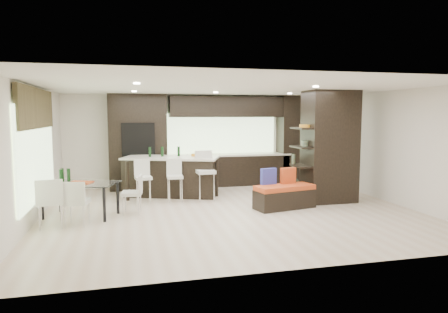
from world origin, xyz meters
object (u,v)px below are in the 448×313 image
object	(u,v)px
stool_right	(206,181)
bench	(285,197)
stool_left	(143,186)
floor_vase	(293,177)
dining_table	(81,200)
chair_far	(51,205)
chair_near	(77,205)
stool_mid	(175,185)
kitchen_island	(171,176)
chair_end	(132,196)

from	to	relation	value
stool_right	bench	distance (m)	2.03
stool_left	bench	distance (m)	3.36
floor_vase	dining_table	distance (m)	4.96
stool_right	floor_vase	size ratio (longest dim) A/B	0.85
stool_right	dining_table	size ratio (longest dim) A/B	0.67
stool_left	chair_far	distance (m)	2.48
stool_left	floor_vase	world-z (taller)	floor_vase
floor_vase	chair_near	distance (m)	5.07
stool_mid	chair_near	bearing A→B (deg)	-139.15
floor_vase	chair_near	bearing A→B (deg)	-166.95
dining_table	chair_far	world-z (taller)	chair_far
stool_left	dining_table	size ratio (longest dim) A/B	0.57
stool_left	bench	bearing A→B (deg)	-29.66
stool_mid	floor_vase	world-z (taller)	floor_vase
floor_vase	dining_table	size ratio (longest dim) A/B	0.78
kitchen_island	floor_vase	size ratio (longest dim) A/B	2.12
bench	chair_end	bearing A→B (deg)	162.82
stool_mid	chair_far	size ratio (longest dim) A/B	0.97
stool_right	bench	world-z (taller)	stool_right
stool_left	chair_far	xyz separation A→B (m)	(-1.78, -1.72, 0.01)
kitchen_island	chair_near	size ratio (longest dim) A/B	3.02
chair_far	stool_left	bearing A→B (deg)	36.86
stool_left	stool_right	xyz separation A→B (m)	(1.51, -0.03, 0.07)
floor_vase	kitchen_island	bearing A→B (deg)	154.34
chair_near	chair_far	world-z (taller)	chair_far
stool_left	stool_right	world-z (taller)	stool_right
dining_table	chair_end	xyz separation A→B (m)	(1.03, 0.00, 0.03)
stool_left	floor_vase	distance (m)	3.67
stool_mid	chair_near	world-z (taller)	stool_mid
stool_right	chair_far	bearing A→B (deg)	-155.84
stool_right	floor_vase	distance (m)	2.17
bench	stool_left	bearing A→B (deg)	145.34
stool_mid	chair_far	bearing A→B (deg)	-144.43
dining_table	chair_end	distance (m)	1.03
stool_left	chair_far	world-z (taller)	chair_far
bench	stool_right	bearing A→B (deg)	129.49
kitchen_island	chair_end	world-z (taller)	kitchen_island
chair_near	chair_far	size ratio (longest dim) A/B	0.94
stool_right	chair_end	bearing A→B (deg)	-155.03
kitchen_island	stool_left	bearing A→B (deg)	-112.66
kitchen_island	stool_left	size ratio (longest dim) A/B	2.90
kitchen_island	stool_mid	xyz separation A→B (m)	(0.00, -0.82, -0.09)
kitchen_island	chair_end	distance (m)	2.09
kitchen_island	bench	world-z (taller)	kitchen_island
chair_end	stool_right	bearing A→B (deg)	-53.00
stool_right	chair_near	size ratio (longest dim) A/B	1.22
floor_vase	dining_table	bearing A→B (deg)	-175.06
stool_mid	bench	bearing A→B (deg)	-27.40
bench	kitchen_island	bearing A→B (deg)	125.95
chair_far	stool_right	bearing A→B (deg)	20.00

